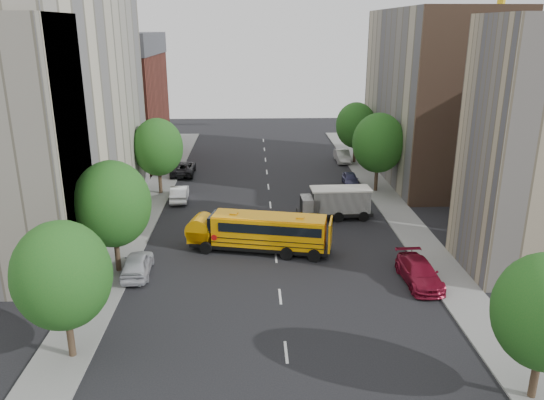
{
  "coord_description": "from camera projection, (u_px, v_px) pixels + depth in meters",
  "views": [
    {
      "loc": [
        -1.63,
        -37.77,
        16.22
      ],
      "look_at": [
        -0.14,
        2.0,
        3.13
      ],
      "focal_mm": 35.0,
      "sensor_mm": 36.0,
      "label": 1
    }
  ],
  "objects": [
    {
      "name": "ground",
      "position": [
        275.0,
        246.0,
        40.98
      ],
      "size": [
        120.0,
        120.0,
        0.0
      ],
      "primitive_type": "plane",
      "color": "black",
      "rests_on": "ground"
    },
    {
      "name": "building_left_redbrick",
      "position": [
        119.0,
        109.0,
        64.89
      ],
      "size": [
        10.0,
        15.0,
        13.0
      ],
      "primitive_type": "cube",
      "color": "maroon",
      "rests_on": "ground"
    },
    {
      "name": "lane_markings",
      "position": [
        270.0,
        205.0,
        50.47
      ],
      "size": [
        0.15,
        64.0,
        0.01
      ],
      "primitive_type": "cube",
      "color": "silver",
      "rests_on": "ground"
    },
    {
      "name": "school_bus",
      "position": [
        259.0,
        231.0,
        39.69
      ],
      "size": [
        10.7,
        4.52,
        2.95
      ],
      "rotation": [
        0.0,
        0.0,
        -0.21
      ],
      "color": "black",
      "rests_on": "ground"
    },
    {
      "name": "street_tree_1",
      "position": [
        113.0,
        204.0,
        35.25
      ],
      "size": [
        5.12,
        5.12,
        7.9
      ],
      "color": "#38281C",
      "rests_on": "ground"
    },
    {
      "name": "safari_truck",
      "position": [
        335.0,
        202.0,
        46.58
      ],
      "size": [
        6.57,
        2.63,
        2.78
      ],
      "rotation": [
        0.0,
        0.0,
        0.03
      ],
      "color": "black",
      "rests_on": "ground"
    },
    {
      "name": "parked_car_0",
      "position": [
        137.0,
        264.0,
        36.11
      ],
      "size": [
        2.08,
        4.7,
        1.57
      ],
      "primitive_type": "imported",
      "rotation": [
        0.0,
        0.0,
        3.19
      ],
      "color": "silver",
      "rests_on": "ground"
    },
    {
      "name": "building_left_cream",
      "position": [
        50.0,
        107.0,
        42.91
      ],
      "size": [
        10.0,
        26.0,
        20.0
      ],
      "primitive_type": "cube",
      "color": "beige",
      "rests_on": "ground"
    },
    {
      "name": "street_tree_0",
      "position": [
        62.0,
        275.0,
        25.85
      ],
      "size": [
        4.8,
        4.8,
        7.41
      ],
      "color": "#38281C",
      "rests_on": "ground"
    },
    {
      "name": "street_tree_5",
      "position": [
        356.0,
        125.0,
        64.58
      ],
      "size": [
        4.86,
        4.86,
        7.51
      ],
      "color": "#38281C",
      "rests_on": "ground"
    },
    {
      "name": "parked_car_5",
      "position": [
        342.0,
        156.0,
        66.26
      ],
      "size": [
        1.68,
        4.64,
        1.52
      ],
      "primitive_type": "imported",
      "rotation": [
        0.0,
        0.0,
        0.02
      ],
      "color": "#A09F9B",
      "rests_on": "ground"
    },
    {
      "name": "sidewalk_right",
      "position": [
        404.0,
        221.0,
        46.12
      ],
      "size": [
        3.0,
        80.0,
        0.12
      ],
      "primitive_type": "cube",
      "color": "slate",
      "rests_on": "ground"
    },
    {
      "name": "street_tree_4",
      "position": [
        378.0,
        143.0,
        53.08
      ],
      "size": [
        5.25,
        5.25,
        8.1
      ],
      "color": "#38281C",
      "rests_on": "ground"
    },
    {
      "name": "parked_car_3",
      "position": [
        419.0,
        272.0,
        34.93
      ],
      "size": [
        2.33,
        5.32,
        1.52
      ],
      "primitive_type": "imported",
      "rotation": [
        0.0,
        0.0,
        0.04
      ],
      "color": "maroon",
      "rests_on": "ground"
    },
    {
      "name": "parked_car_1",
      "position": [
        179.0,
        193.0,
        51.55
      ],
      "size": [
        1.87,
        4.66,
        1.51
      ],
      "primitive_type": "imported",
      "rotation": [
        0.0,
        0.0,
        3.2
      ],
      "color": "white",
      "rests_on": "ground"
    },
    {
      "name": "parked_car_2",
      "position": [
        183.0,
        168.0,
        60.55
      ],
      "size": [
        2.69,
        5.61,
        1.54
      ],
      "primitive_type": "imported",
      "rotation": [
        0.0,
        0.0,
        3.17
      ],
      "color": "black",
      "rests_on": "ground"
    },
    {
      "name": "building_right_far",
      "position": [
        432.0,
        96.0,
        57.8
      ],
      "size": [
        10.0,
        22.0,
        18.0
      ],
      "primitive_type": "cube",
      "color": "tan",
      "rests_on": "ground"
    },
    {
      "name": "sidewalk_left",
      "position": [
        138.0,
        225.0,
        45.3
      ],
      "size": [
        3.0,
        80.0,
        0.12
      ],
      "primitive_type": "cube",
      "color": "slate",
      "rests_on": "ground"
    },
    {
      "name": "parked_car_4",
      "position": [
        350.0,
        179.0,
        56.65
      ],
      "size": [
        1.68,
        3.9,
        1.31
      ],
      "primitive_type": "imported",
      "rotation": [
        0.0,
        0.0,
        -0.03
      ],
      "color": "#313055",
      "rests_on": "ground"
    },
    {
      "name": "building_right_sidewall",
      "position": [
        472.0,
        111.0,
        47.35
      ],
      "size": [
        10.1,
        0.3,
        18.0
      ],
      "primitive_type": "cube",
      "color": "brown",
      "rests_on": "ground"
    },
    {
      "name": "street_tree_2",
      "position": [
        158.0,
        147.0,
        52.37
      ],
      "size": [
        4.99,
        4.99,
        7.71
      ],
      "color": "#38281C",
      "rests_on": "ground"
    }
  ]
}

